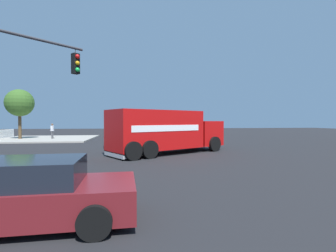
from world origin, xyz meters
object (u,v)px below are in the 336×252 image
delivery_truck (166,131)px  shade_tree_near (20,103)px  sedan_maroon (25,193)px  pickup_white (134,134)px  pedestrian_near_corner (52,130)px  traffic_light_primary (13,77)px

delivery_truck → shade_tree_near: size_ratio=1.52×
sedan_maroon → pickup_white: bearing=174.1°
pedestrian_near_corner → sedan_maroon: bearing=16.3°
delivery_truck → traffic_light_primary: size_ratio=1.40×
delivery_truck → pedestrian_near_corner: 16.67m
pedestrian_near_corner → shade_tree_near: shade_tree_near is taller
pickup_white → traffic_light_primary: bearing=-17.3°
delivery_truck → shade_tree_near: bearing=-132.0°
shade_tree_near → pickup_white: bearing=74.5°
traffic_light_primary → pedestrian_near_corner: size_ratio=3.52×
delivery_truck → pickup_white: delivery_truck is taller
delivery_truck → shade_tree_near: (-12.85, -14.26, 2.55)m
shade_tree_near → delivery_truck: bearing=48.0°
sedan_maroon → pedestrian_near_corner: bearing=-163.7°
sedan_maroon → shade_tree_near: 25.62m
traffic_light_primary → shade_tree_near: (-18.09, -7.60, 0.17)m
delivery_truck → sedan_maroon: size_ratio=1.84×
delivery_truck → shade_tree_near: shade_tree_near is taller
pedestrian_near_corner → delivery_truck: bearing=40.7°
traffic_light_primary → shade_tree_near: 19.62m
delivery_truck → pickup_white: (-9.47, -2.08, -0.70)m
delivery_truck → pedestrian_near_corner: size_ratio=4.94×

